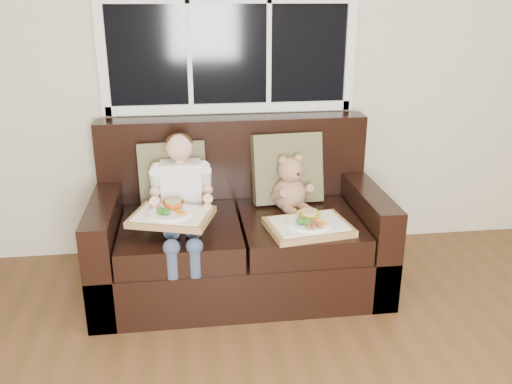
{
  "coord_description": "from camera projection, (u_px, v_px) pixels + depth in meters",
  "views": [
    {
      "loc": [
        -0.94,
        -1.0,
        1.7
      ],
      "look_at": [
        -0.57,
        1.85,
        0.64
      ],
      "focal_mm": 38.0,
      "sensor_mm": 36.0,
      "label": 1
    }
  ],
  "objects": [
    {
      "name": "window_back",
      "position": [
        228.0,
        1.0,
        3.29
      ],
      "size": [
        1.62,
        0.04,
        1.37
      ],
      "color": "black",
      "rests_on": "room_walls"
    },
    {
      "name": "loveseat",
      "position": [
        238.0,
        233.0,
        3.32
      ],
      "size": [
        1.7,
        0.92,
        0.96
      ],
      "color": "black",
      "rests_on": "ground"
    },
    {
      "name": "pillow_left",
      "position": [
        172.0,
        175.0,
        3.3
      ],
      "size": [
        0.42,
        0.23,
        0.41
      ],
      "rotation": [
        -0.21,
        0.0,
        0.12
      ],
      "color": "brown",
      "rests_on": "loveseat"
    },
    {
      "name": "pillow_right",
      "position": [
        287.0,
        168.0,
        3.38
      ],
      "size": [
        0.45,
        0.23,
        0.45
      ],
      "rotation": [
        -0.21,
        0.0,
        0.08
      ],
      "color": "brown",
      "rests_on": "loveseat"
    },
    {
      "name": "child",
      "position": [
        181.0,
        194.0,
        3.07
      ],
      "size": [
        0.34,
        0.58,
        0.77
      ],
      "color": "white",
      "rests_on": "loveseat"
    },
    {
      "name": "teddy_bear",
      "position": [
        290.0,
        187.0,
        3.27
      ],
      "size": [
        0.25,
        0.3,
        0.36
      ],
      "rotation": [
        0.0,
        0.0,
        0.34
      ],
      "color": "tan",
      "rests_on": "loveseat"
    },
    {
      "name": "tray_left",
      "position": [
        172.0,
        215.0,
        2.91
      ],
      "size": [
        0.49,
        0.43,
        0.1
      ],
      "rotation": [
        0.0,
        0.0,
        -0.31
      ],
      "color": "olive",
      "rests_on": "child"
    },
    {
      "name": "tray_right",
      "position": [
        309.0,
        225.0,
        3.01
      ],
      "size": [
        0.49,
        0.4,
        0.1
      ],
      "rotation": [
        0.0,
        0.0,
        0.15
      ],
      "color": "olive",
      "rests_on": "loveseat"
    }
  ]
}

